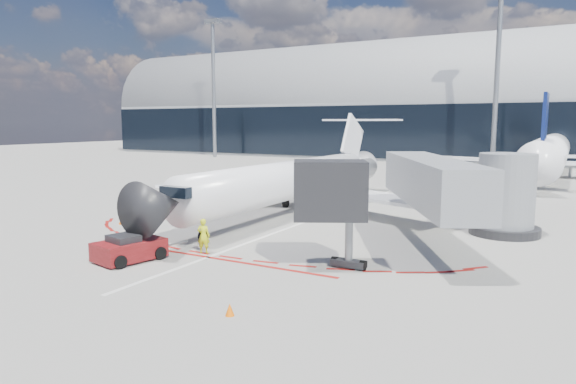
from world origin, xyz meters
The scene contains 14 objects.
ground centered at (0.00, 0.00, 0.00)m, with size 260.00×260.00×0.00m, color gray.
apron_centerline centered at (0.00, 2.00, 0.01)m, with size 0.25×40.00×0.01m, color silver.
apron_stop_bar centered at (0.00, -11.50, 0.01)m, with size 14.00×0.25×0.01m, color maroon.
terminal_building centered at (0.00, 64.97, 8.52)m, with size 150.00×24.15×24.00m.
jet_bridge centered at (9.79, -3.01, 3.01)m, with size 10.03×15.20×4.90m.
light_mast_west centered at (-45.00, 48.00, 12.50)m, with size 0.70×0.70×25.00m, color gray.
light_mast_centre centered at (5.00, 48.00, 12.50)m, with size 0.70×0.70×25.00m, color gray.
regional_jet centered at (-2.47, 1.96, 2.48)m, with size 24.03×29.63×7.42m.
pushback_tug centered at (-2.94, -13.81, 0.57)m, with size 2.65×5.07×1.29m.
ramp_worker centered at (-0.68, -10.98, 0.90)m, with size 0.65×0.43×1.80m, color #D2E117.
uld_container centered at (-7.90, -3.74, 0.81)m, with size 2.09×1.92×1.63m.
safety_cone_left centered at (-10.08, -7.71, 0.24)m, with size 0.34×0.34×0.47m, color #FF6705.
safety_cone_right centered at (5.46, -17.26, 0.22)m, with size 0.32×0.32×0.44m, color #FF6705.
bg_airliner_0 centered at (12.66, 39.85, 5.87)m, with size 36.27×38.40×11.73m, color white, non-canonical shape.
Camera 1 is at (15.46, -30.99, 6.59)m, focal length 32.00 mm.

